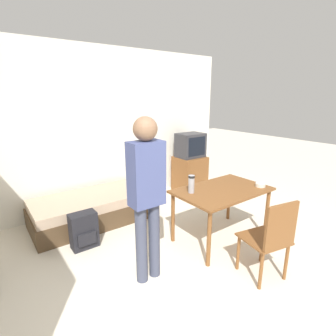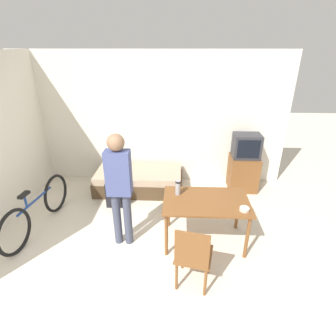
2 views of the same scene
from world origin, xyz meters
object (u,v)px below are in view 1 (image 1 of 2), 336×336
at_px(wooden_chair, 271,237).
at_px(backpack, 84,231).
at_px(tv, 190,165).
at_px(person_standing, 147,189).
at_px(dining_table, 222,195).
at_px(mate_bowl, 260,185).
at_px(daybed, 92,209).
at_px(thermos_flask, 191,183).

height_order(wooden_chair, backpack, wooden_chair).
relative_size(tv, person_standing, 0.69).
distance_m(tv, person_standing, 2.83).
bearing_deg(wooden_chair, person_standing, 141.89).
height_order(dining_table, mate_bowl, mate_bowl).
bearing_deg(daybed, thermos_flask, -59.58).
relative_size(daybed, thermos_flask, 7.73).
bearing_deg(backpack, tv, 17.59).
bearing_deg(daybed, tv, 4.20).
distance_m(daybed, thermos_flask, 1.73).
xyz_separation_m(daybed, thermos_flask, (0.81, -1.38, 0.64)).
distance_m(dining_table, thermos_flask, 0.49).
bearing_deg(tv, daybed, -175.80).
relative_size(daybed, tv, 1.49).
height_order(wooden_chair, mate_bowl, wooden_chair).
xyz_separation_m(daybed, mate_bowl, (1.72, -1.77, 0.54)).
bearing_deg(person_standing, thermos_flask, 16.71).
distance_m(tv, backpack, 2.64).
distance_m(thermos_flask, backpack, 1.52).
relative_size(mate_bowl, backpack, 0.28).
relative_size(tv, wooden_chair, 1.29).
bearing_deg(dining_table, mate_bowl, -25.43).
xyz_separation_m(thermos_flask, backpack, (-1.16, 0.75, -0.62)).
relative_size(daybed, backpack, 3.71).
height_order(tv, person_standing, person_standing).
height_order(daybed, thermos_flask, thermos_flask).
distance_m(wooden_chair, backpack, 2.26).
bearing_deg(mate_bowl, tv, 77.50).
distance_m(tv, mate_bowl, 1.99).
xyz_separation_m(tv, backpack, (-2.50, -0.79, -0.31)).
relative_size(dining_table, backpack, 2.59).
xyz_separation_m(dining_table, thermos_flask, (-0.41, 0.15, 0.21)).
height_order(daybed, backpack, backpack).
bearing_deg(mate_bowl, thermos_flask, 156.94).
height_order(daybed, mate_bowl, mate_bowl).
height_order(dining_table, wooden_chair, wooden_chair).
distance_m(dining_table, wooden_chair, 0.92).
height_order(mate_bowl, backpack, mate_bowl).
bearing_deg(tv, backpack, -162.41).
xyz_separation_m(dining_table, person_standing, (-1.22, -0.09, 0.38)).
xyz_separation_m(tv, dining_table, (-0.92, -1.69, 0.09)).
bearing_deg(tv, person_standing, -140.23).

